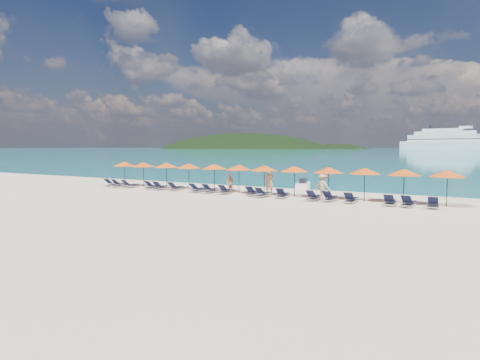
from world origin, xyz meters
The scene contains 39 objects.
ground centered at (0.00, 0.00, 0.00)m, with size 1400.00×1400.00×0.00m, color beige.
sea centered at (0.00, 660.00, 0.01)m, with size 1600.00×1300.00×0.01m, color #1FA9B2.
headland_main centered at (-300.00, 540.00, -38.00)m, with size 374.00×242.00×126.50m.
headland_small centered at (-150.00, 560.00, -35.00)m, with size 162.00×126.00×85.50m.
cruise_ship centered at (4.06, 588.68, 10.43)m, with size 145.55×52.23×40.07m.
jetski centered at (2.58, 9.10, 0.39)m, with size 1.64×2.84×0.95m.
beachgoer_a centered at (1.39, 5.09, 0.98)m, with size 0.72×0.47×1.97m, color #DCA384.
beachgoer_b centered at (-2.01, 4.95, 0.75)m, with size 0.73×0.42×1.50m, color #DCA384.
beachgoer_c centered at (5.94, 3.98, 0.93)m, with size 1.20×0.56×1.86m, color #DCA384.
umbrella_0 centered at (-13.36, 4.81, 2.02)m, with size 2.10×2.10×2.28m.
umbrella_1 centered at (-10.96, 4.72, 2.02)m, with size 2.10×2.10×2.28m.
umbrella_2 centered at (-8.51, 4.97, 2.02)m, with size 2.10×2.10×2.28m.
umbrella_3 centered at (-5.96, 4.80, 2.02)m, with size 2.10×2.10×2.28m.
umbrella_4 centered at (-3.51, 4.98, 2.02)m, with size 2.10×2.10×2.28m.
umbrella_5 centered at (-1.12, 4.82, 2.02)m, with size 2.10×2.10×2.28m.
umbrella_6 centered at (1.10, 4.78, 2.02)m, with size 2.10×2.10×2.28m.
umbrella_7 centered at (3.53, 4.81, 2.02)m, with size 2.10×2.10×2.28m.
umbrella_8 centered at (6.06, 4.78, 2.02)m, with size 2.10×2.10×2.28m.
umbrella_9 centered at (8.49, 4.85, 2.02)m, with size 2.10×2.10×2.28m.
umbrella_10 centered at (10.94, 4.75, 2.02)m, with size 2.10×2.10×2.28m.
umbrella_11 centered at (13.39, 4.73, 2.02)m, with size 2.10×2.10×2.28m.
lounger_0 centered at (-13.81, 3.64, 0.24)m, with size 0.74×1.74×0.66m.
lounger_1 centered at (-12.69, 3.49, 0.24)m, with size 0.71×1.73×0.66m.
lounger_2 centered at (-11.37, 3.43, 0.24)m, with size 0.75×1.74×0.66m.
lounger_3 centered at (-8.99, 3.68, 0.24)m, with size 0.68×1.72×0.66m.
lounger_4 centered at (-7.98, 3.57, 0.24)m, with size 0.70×1.73×0.66m.
lounger_5 centered at (-6.52, 3.72, 0.24)m, with size 0.68×1.72×0.66m.
lounger_6 centered at (-4.22, 3.62, 0.24)m, with size 0.78×1.75×0.66m.
lounger_7 centered at (-3.04, 3.70, 0.24)m, with size 0.75×1.74×0.66m.
lounger_8 centered at (-1.68, 3.77, 0.24)m, with size 0.69×1.72×0.66m.
lounger_9 centered at (0.64, 3.78, 0.24)m, with size 0.72×1.73×0.66m.
lounger_10 centered at (1.69, 3.41, 0.24)m, with size 0.75×1.74×0.66m.
lounger_11 centered at (3.10, 3.65, 0.24)m, with size 0.78×1.75×0.66m.
lounger_12 centered at (5.48, 3.43, 0.24)m, with size 0.71×1.73×0.66m.
lounger_13 centered at (6.54, 3.60, 0.24)m, with size 0.75×1.74×0.66m.
lounger_14 centered at (7.95, 3.47, 0.24)m, with size 0.65×1.71×0.66m.
lounger_15 centered at (10.34, 3.53, 0.24)m, with size 0.63×1.70×0.66m.
lounger_16 centered at (11.38, 3.56, 0.24)m, with size 0.79×1.76×0.66m.
lounger_17 centered at (12.72, 3.70, 0.24)m, with size 0.68×1.72×0.66m.
Camera 1 is at (14.30, -22.36, 3.64)m, focal length 30.00 mm.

